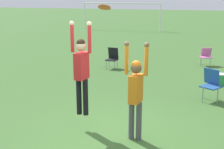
% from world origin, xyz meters
% --- Properties ---
extents(ground_plane, '(120.00, 120.00, 0.00)m').
position_xyz_m(ground_plane, '(0.00, 0.00, 0.00)').
color(ground_plane, '#3D662D').
extents(person_jumping, '(0.51, 0.38, 2.14)m').
position_xyz_m(person_jumping, '(-0.68, 0.13, 1.48)').
color(person_jumping, black).
rests_on(person_jumping, ground_plane).
extents(person_defending, '(0.52, 0.39, 2.12)m').
position_xyz_m(person_defending, '(0.61, -0.04, 1.12)').
color(person_defending, '#4C4C51').
rests_on(person_defending, ground_plane).
extents(frisbee, '(0.27, 0.25, 0.12)m').
position_xyz_m(frisbee, '(-0.10, 0.04, 2.79)').
color(frisbee, '#E04C23').
extents(camping_chair_0, '(0.61, 0.66, 0.76)m').
position_xyz_m(camping_chair_0, '(1.82, 8.03, 0.45)').
color(camping_chair_0, gray).
rests_on(camping_chair_0, ground_plane).
extents(camping_chair_1, '(0.48, 0.52, 0.87)m').
position_xyz_m(camping_chair_1, '(-1.94, 6.27, 0.49)').
color(camping_chair_1, gray).
rests_on(camping_chair_1, ground_plane).
extents(camping_chair_4, '(0.67, 0.74, 0.93)m').
position_xyz_m(camping_chair_4, '(2.11, 3.20, 0.54)').
color(camping_chair_4, gray).
rests_on(camping_chair_4, ground_plane).
extents(cooler_box, '(0.41, 0.33, 0.39)m').
position_xyz_m(cooler_box, '(2.54, 4.98, 0.20)').
color(cooler_box, '#2D8C4C').
rests_on(cooler_box, ground_plane).
extents(soccer_goal, '(7.10, 0.10, 2.35)m').
position_xyz_m(soccer_goal, '(-5.86, 20.84, 1.84)').
color(soccer_goal, white).
rests_on(soccer_goal, ground_plane).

